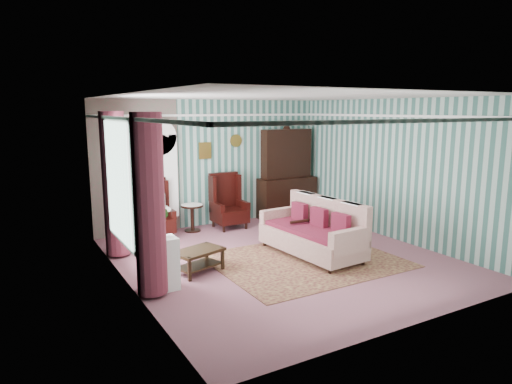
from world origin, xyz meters
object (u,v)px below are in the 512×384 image
bookcase (159,182)px  wingback_left (154,209)px  round_side_table (192,218)px  coffee_table (198,261)px  floral_armchair (296,224)px  nest_table (353,218)px  plant_stand (159,264)px  seated_woman (154,211)px  wingback_right (229,201)px  dresser_hutch (287,171)px  sofa (311,227)px

bookcase → wingback_left: (-0.25, -0.39, -0.50)m
bookcase → round_side_table: (0.65, -0.24, -0.82)m
coffee_table → floral_armchair: bearing=11.6°
nest_table → plant_stand: (-4.87, -1.20, 0.13)m
floral_armchair → wingback_left: bearing=54.6°
round_side_table → bookcase: bearing=159.7°
seated_woman → floral_armchair: 2.97m
bookcase → wingback_left: size_ratio=1.79×
bookcase → plant_stand: bearing=-108.5°
wingback_right → round_side_table: 0.92m
bookcase → seated_woman: bearing=-122.7°
coffee_table → wingback_left: bearing=90.1°
dresser_hutch → wingback_right: 1.86m
nest_table → wingback_right: bearing=146.3°
dresser_hutch → round_side_table: bearing=-177.4°
bookcase → seated_woman: 0.70m
floral_armchair → nest_table: bearing=-76.0°
dresser_hutch → floral_armchair: 2.56m
wingback_left → coffee_table: (0.00, -2.34, -0.43)m
seated_woman → plant_stand: seated_woman is taller
seated_woman → floral_armchair: seated_woman is taller
wingback_right → round_side_table: (-0.85, 0.15, -0.33)m
nest_table → coffee_table: bearing=-169.0°
wingback_right → round_side_table: wingback_right is taller
plant_stand → coffee_table: plant_stand is taller
wingback_right → sofa: (0.43, -2.53, -0.08)m
floral_armchair → coffee_table: floral_armchair is taller
wingback_right → seated_woman: bearing=180.0°
plant_stand → sofa: sofa is taller
round_side_table → floral_armchair: bearing=-55.3°
nest_table → floral_armchair: (-1.77, -0.32, 0.17)m
nest_table → coffee_table: nest_table is taller
bookcase → floral_armchair: (2.05, -2.26, -0.68)m
wingback_right → dresser_hutch: bearing=8.8°
coffee_table → wingback_right: bearing=53.3°
seated_woman → nest_table: 4.37m
dresser_hutch → nest_table: bearing=-72.6°
dresser_hutch → nest_table: 2.11m
coffee_table → round_side_table: bearing=70.2°
plant_stand → floral_armchair: floral_armchair is taller
sofa → coffee_table: bearing=81.0°
dresser_hutch → wingback_left: (-3.50, -0.27, -0.55)m
bookcase → floral_armchair: bearing=-47.8°
plant_stand → sofa: size_ratio=0.38×
wingback_left → floral_armchair: wingback_left is taller
wingback_left → sofa: 3.34m
wingback_right → seated_woman: size_ratio=1.06×
dresser_hutch → coffee_table: dresser_hutch is taller
bookcase → dresser_hutch: dresser_hutch is taller
floral_armchair → bookcase: bearing=46.0°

